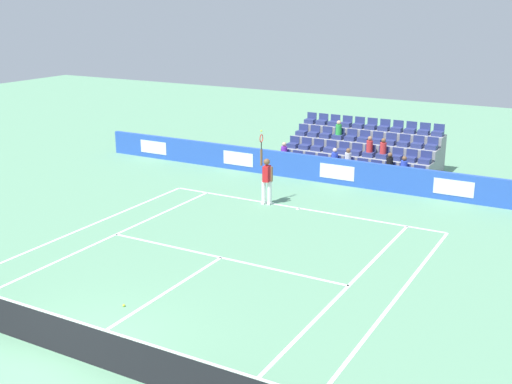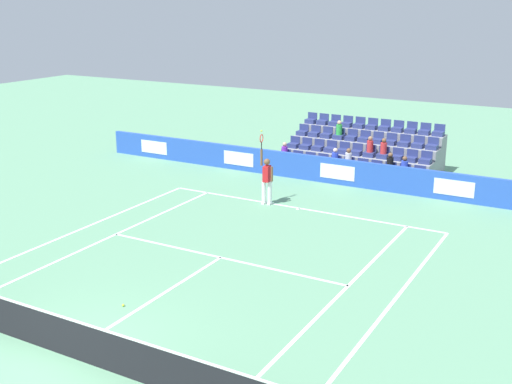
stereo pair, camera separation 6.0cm
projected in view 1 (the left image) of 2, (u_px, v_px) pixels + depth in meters
name	position (u px, v px, depth m)	size (l,w,h in m)	color
ground_plane	(66.00, 356.00, 14.14)	(80.00, 80.00, 0.00)	#669E77
line_baseline	(299.00, 208.00, 24.09)	(10.97, 0.10, 0.01)	white
line_service	(221.00, 257.00, 19.49)	(8.23, 0.10, 0.01)	white
line_centre_service	(156.00, 299.00, 16.82)	(0.10, 6.40, 0.01)	white
line_singles_sideline_left	(107.00, 239.00, 21.03)	(0.10, 11.89, 0.01)	white
line_singles_sideline_right	(342.00, 292.00, 17.19)	(0.10, 11.89, 0.01)	white
line_doubles_sideline_left	(76.00, 231.00, 21.67)	(0.10, 11.89, 0.01)	white
line_doubles_sideline_right	(392.00, 303.00, 16.56)	(0.10, 11.89, 0.01)	white
line_centre_mark	(298.00, 209.00, 24.00)	(0.10, 0.20, 0.01)	white
sponsor_barrier	(338.00, 171.00, 27.07)	(24.08, 0.22, 1.10)	blue
tennis_net	(64.00, 336.00, 14.00)	(11.97, 0.10, 1.07)	#33383D
tennis_player	(266.00, 179.00, 24.30)	(0.53, 0.38, 2.85)	white
stadium_stand	(362.00, 154.00, 29.49)	(6.82, 3.80, 2.18)	gray
loose_tennis_ball	(124.00, 305.00, 16.38)	(0.07, 0.07, 0.07)	#D1E533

